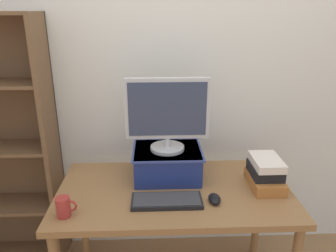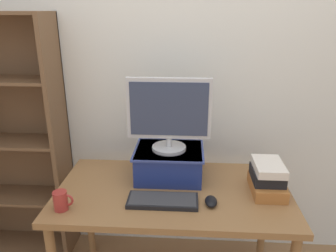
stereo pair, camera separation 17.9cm
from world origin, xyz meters
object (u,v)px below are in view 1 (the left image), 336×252
object	(u,v)px
book_stack	(265,173)
riser_box	(167,162)
keyboard	(167,201)
computer_monitor	(167,113)
coffee_mug	(64,207)
computer_mouse	(214,199)
desk	(174,201)

from	to	relation	value
book_stack	riser_box	bearing A→B (deg)	166.01
riser_box	keyboard	xyz separation A→B (m)	(-0.02, -0.29, -0.08)
book_stack	computer_monitor	bearing A→B (deg)	166.15
coffee_mug	computer_mouse	bearing A→B (deg)	7.04
desk	computer_mouse	bearing A→B (deg)	-33.96
desk	coffee_mug	xyz separation A→B (m)	(-0.56, -0.23, 0.13)
book_stack	coffee_mug	size ratio (longest dim) A/B	2.56
computer_mouse	coffee_mug	size ratio (longest dim) A/B	1.00
keyboard	computer_mouse	size ratio (longest dim) A/B	3.57
keyboard	computer_mouse	world-z (taller)	computer_mouse
computer_monitor	book_stack	bearing A→B (deg)	-13.85
desk	coffee_mug	bearing A→B (deg)	-157.34
computer_monitor	keyboard	size ratio (longest dim) A/B	1.29
keyboard	computer_mouse	distance (m)	0.25
computer_mouse	book_stack	xyz separation A→B (m)	(0.32, 0.15, 0.06)
riser_box	book_stack	distance (m)	0.57
desk	computer_mouse	xyz separation A→B (m)	(0.20, -0.14, 0.10)
riser_box	book_stack	world-z (taller)	riser_box
computer_monitor	coffee_mug	distance (m)	0.74
desk	riser_box	bearing A→B (deg)	102.04
desk	computer_mouse	distance (m)	0.27
desk	riser_box	size ratio (longest dim) A/B	3.21
computer_monitor	computer_mouse	bearing A→B (deg)	-50.70
book_stack	coffee_mug	xyz separation A→B (m)	(-1.08, -0.25, -0.03)
book_stack	coffee_mug	bearing A→B (deg)	-167.05
computer_mouse	computer_monitor	bearing A→B (deg)	129.30
desk	computer_monitor	xyz separation A→B (m)	(-0.03, 0.15, 0.48)
keyboard	riser_box	bearing A→B (deg)	87.02
coffee_mug	desk	bearing A→B (deg)	22.66
riser_box	keyboard	bearing A→B (deg)	-92.98
riser_box	computer_mouse	distance (m)	0.38
computer_monitor	keyboard	world-z (taller)	computer_monitor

